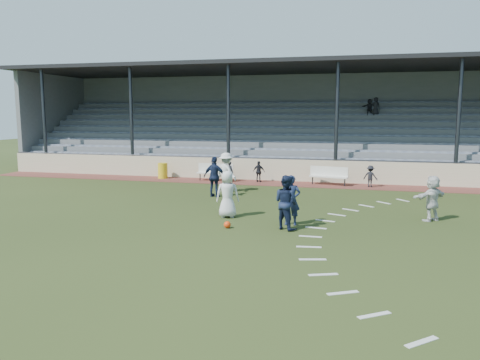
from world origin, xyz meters
name	(u,v)px	position (x,y,z in m)	size (l,w,h in m)	color
ground	(221,231)	(0.00, 0.00, 0.00)	(90.00, 90.00, 0.00)	#293515
cinder_track	(277,183)	(0.00, 10.50, 0.01)	(34.00, 2.00, 0.02)	#5B2B24
retaining_wall	(280,170)	(0.00, 11.55, 0.60)	(34.00, 0.18, 1.20)	beige
bench_left	(215,170)	(-3.47, 10.63, 0.58)	(2.01, 0.48, 0.95)	silver
bench_right	(329,174)	(2.72, 10.61, 0.58)	(2.04, 0.84, 0.95)	silver
trash_bin	(163,171)	(-6.68, 10.78, 0.46)	(0.55, 0.55, 0.88)	gold
football	(227,225)	(0.10, 0.41, 0.11)	(0.23, 0.23, 0.23)	red
player_white_lead	(228,194)	(-0.33, 1.97, 0.85)	(0.83, 0.54, 1.70)	silver
player_navy_lead	(291,200)	(2.05, 1.39, 0.84)	(0.61, 0.40, 1.68)	#151F3B
player_navy_mid	(286,202)	(1.97, 0.77, 0.88)	(0.86, 0.67, 1.77)	#151F3B
player_white_wing	(226,172)	(-1.89, 7.32, 0.94)	(1.21, 0.70, 1.87)	silver
player_navy_wing	(215,177)	(-2.02, 5.87, 0.90)	(1.06, 0.44, 1.81)	#151F3B
player_white_back	(432,198)	(6.72, 3.19, 0.80)	(1.48, 0.47, 1.60)	silver
sub_left_near	(230,172)	(-2.57, 10.39, 0.58)	(0.41, 0.27, 1.12)	black
sub_left_far	(259,172)	(-1.02, 10.71, 0.59)	(0.67, 0.28, 1.14)	black
sub_right	(370,176)	(4.82, 10.42, 0.57)	(0.71, 0.41, 1.09)	black
grandstand	(292,137)	(0.00, 16.26, 2.20)	(34.60, 9.00, 6.61)	slate
penalty_arc	(353,239)	(4.12, 0.00, 0.01)	(3.89, 14.63, 0.01)	silver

